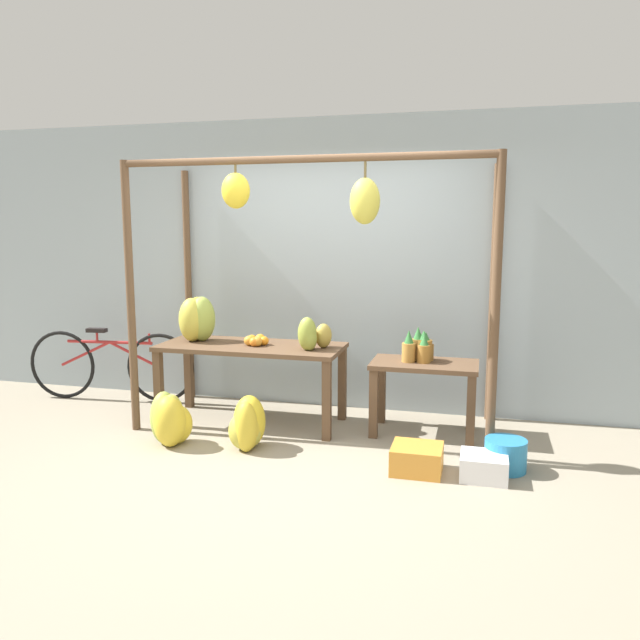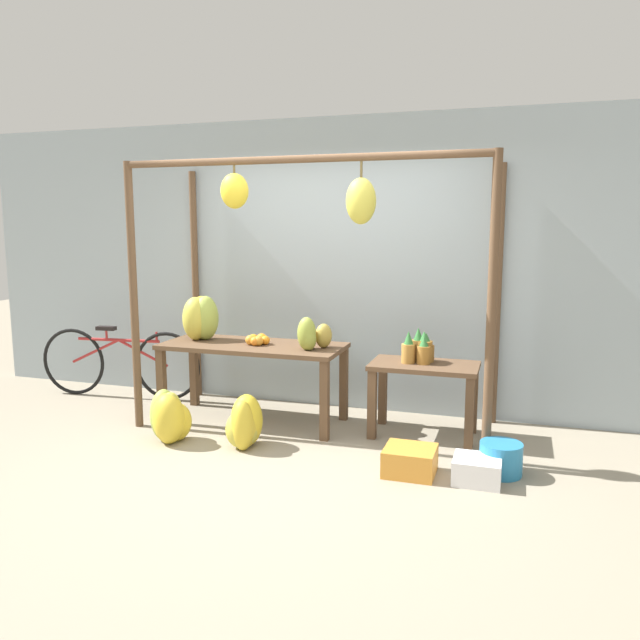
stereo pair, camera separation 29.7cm
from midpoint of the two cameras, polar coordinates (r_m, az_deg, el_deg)
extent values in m
plane|color=gray|center=(4.87, -2.12, -12.92)|extent=(20.00, 20.00, 0.00)
cube|color=#99A8B2|center=(6.08, 3.02, 5.00)|extent=(8.00, 0.08, 2.80)
cylinder|color=brown|center=(5.63, -15.23, 1.97)|extent=(0.07, 0.07, 2.32)
cylinder|color=brown|center=(4.73, 17.16, 0.63)|extent=(0.07, 0.07, 2.32)
cylinder|color=brown|center=(6.57, -10.05, 3.08)|extent=(0.07, 0.07, 2.32)
cylinder|color=brown|center=(5.81, 17.32, 2.08)|extent=(0.07, 0.07, 2.32)
cylinder|color=brown|center=(4.96, -0.51, 14.50)|extent=(3.02, 0.06, 0.06)
cylinder|color=brown|center=(5.14, -6.18, 13.57)|extent=(0.02, 0.02, 0.06)
ellipsoid|color=yellow|center=(5.13, -6.14, 11.65)|extent=(0.23, 0.21, 0.28)
cylinder|color=brown|center=(4.81, 5.61, 13.56)|extent=(0.02, 0.02, 0.12)
ellipsoid|color=gold|center=(4.80, 5.57, 10.78)|extent=(0.23, 0.21, 0.35)
cube|color=brown|center=(5.67, -4.68, -2.40)|extent=(1.65, 0.69, 0.04)
cube|color=brown|center=(5.83, -12.86, -5.92)|extent=(0.07, 0.07, 0.68)
cube|color=brown|center=(5.23, 2.06, -7.41)|extent=(0.07, 0.07, 0.68)
cube|color=brown|center=(6.33, -10.13, -4.67)|extent=(0.07, 0.07, 0.68)
cube|color=brown|center=(5.78, 3.67, -5.84)|extent=(0.07, 0.07, 0.68)
cube|color=brown|center=(5.38, 11.10, -4.14)|extent=(0.90, 0.52, 0.04)
cube|color=brown|center=(5.32, 6.40, -7.70)|extent=(0.07, 0.07, 0.59)
cube|color=brown|center=(5.23, 15.12, -8.25)|extent=(0.07, 0.07, 0.59)
cube|color=brown|center=(5.72, 7.25, -6.54)|extent=(0.07, 0.07, 0.59)
cube|color=brown|center=(5.63, 15.34, -7.02)|extent=(0.07, 0.07, 0.59)
ellipsoid|color=#9EB247|center=(5.88, -9.00, 0.18)|extent=(0.31, 0.32, 0.41)
ellipsoid|color=yellow|center=(5.92, -9.35, 0.20)|extent=(0.29, 0.28, 0.41)
ellipsoid|color=gold|center=(5.89, -9.91, 0.12)|extent=(0.33, 0.34, 0.40)
sphere|color=orange|center=(5.56, -4.44, -1.96)|extent=(0.08, 0.08, 0.08)
sphere|color=orange|center=(5.64, -3.91, -1.83)|extent=(0.08, 0.08, 0.08)
sphere|color=orange|center=(5.61, -4.22, -1.90)|extent=(0.08, 0.08, 0.08)
sphere|color=orange|center=(5.61, -4.89, -1.84)|extent=(0.09, 0.09, 0.09)
sphere|color=orange|center=(5.66, -3.86, -1.71)|extent=(0.09, 0.09, 0.09)
sphere|color=orange|center=(5.64, -4.62, -1.76)|extent=(0.09, 0.09, 0.09)
sphere|color=orange|center=(5.61, -3.50, -1.87)|extent=(0.08, 0.08, 0.08)
sphere|color=orange|center=(5.57, -4.14, -1.92)|extent=(0.09, 0.09, 0.09)
cylinder|color=olive|center=(5.45, 11.22, -3.02)|extent=(0.14, 0.14, 0.14)
cone|color=#337538|center=(5.42, 11.26, -1.74)|extent=(0.10, 0.10, 0.11)
cylinder|color=#B27F38|center=(5.36, 9.65, -3.05)|extent=(0.12, 0.12, 0.16)
cone|color=#337538|center=(5.33, 9.69, -1.60)|extent=(0.08, 0.08, 0.11)
cylinder|color=#A3702D|center=(5.42, 11.03, -2.85)|extent=(0.15, 0.15, 0.18)
cone|color=#337538|center=(5.39, 11.07, -1.48)|extent=(0.10, 0.10, 0.08)
cylinder|color=#A3702D|center=(5.34, 11.04, -3.17)|extent=(0.11, 0.11, 0.15)
cone|color=#337538|center=(5.32, 11.08, -1.93)|extent=(0.08, 0.08, 0.08)
cylinder|color=olive|center=(5.42, 10.50, -2.80)|extent=(0.12, 0.12, 0.19)
cone|color=#337538|center=(5.39, 10.55, -1.26)|extent=(0.08, 0.08, 0.11)
ellipsoid|color=gold|center=(5.32, -11.89, -8.75)|extent=(0.28, 0.29, 0.43)
ellipsoid|color=gold|center=(5.38, -11.50, -9.11)|extent=(0.36, 0.35, 0.33)
ellipsoid|color=#9EB247|center=(5.39, -12.53, -8.48)|extent=(0.24, 0.27, 0.44)
ellipsoid|color=yellow|center=(5.33, -12.17, -8.80)|extent=(0.30, 0.30, 0.42)
ellipsoid|color=gold|center=(5.31, -12.11, -8.81)|extent=(0.39, 0.39, 0.43)
ellipsoid|color=gold|center=(5.12, -5.30, -9.64)|extent=(0.26, 0.28, 0.37)
ellipsoid|color=yellow|center=(5.17, -5.06, -9.11)|extent=(0.36, 0.37, 0.43)
ellipsoid|color=gold|center=(5.14, -5.46, -9.91)|extent=(0.37, 0.37, 0.31)
ellipsoid|color=gold|center=(5.07, -5.41, -9.59)|extent=(0.25, 0.26, 0.41)
cube|color=orange|center=(4.71, 10.07, -12.57)|extent=(0.37, 0.34, 0.20)
cylinder|color=teal|center=(4.84, 17.94, -11.99)|extent=(0.31, 0.31, 0.24)
torus|color=black|center=(7.06, -20.50, -3.59)|extent=(0.71, 0.12, 0.71)
torus|color=black|center=(6.57, -12.53, -4.14)|extent=(0.71, 0.12, 0.71)
cylinder|color=maroon|center=(6.75, -16.75, -1.77)|extent=(0.91, 0.14, 0.03)
cylinder|color=maroon|center=(6.90, -18.67, -2.70)|extent=(0.55, 0.09, 0.28)
cylinder|color=maroon|center=(6.65, -14.67, -2.94)|extent=(0.55, 0.09, 0.28)
cylinder|color=maroon|center=(6.81, -17.76, -1.31)|extent=(0.02, 0.02, 0.10)
cube|color=black|center=(6.79, -17.79, -0.73)|extent=(0.21, 0.10, 0.04)
cylinder|color=maroon|center=(6.55, -13.47, -1.50)|extent=(0.02, 0.02, 0.10)
ellipsoid|color=gold|center=(5.40, 0.46, -1.52)|extent=(0.16, 0.17, 0.22)
ellipsoid|color=#93A33D|center=(5.34, 0.37, -1.27)|extent=(0.18, 0.15, 0.29)
ellipsoid|color=#B2993D|center=(5.46, 1.89, -1.45)|extent=(0.19, 0.20, 0.21)
ellipsoid|color=#93A33D|center=(5.34, 0.60, -1.71)|extent=(0.12, 0.14, 0.21)
cube|color=silver|center=(4.68, 15.99, -13.06)|extent=(0.33, 0.31, 0.18)
camera|label=1|loc=(0.15, -88.43, 0.24)|focal=35.00mm
camera|label=2|loc=(0.15, 91.57, -0.24)|focal=35.00mm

